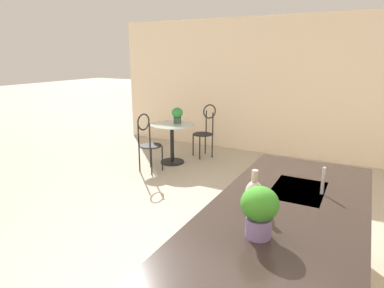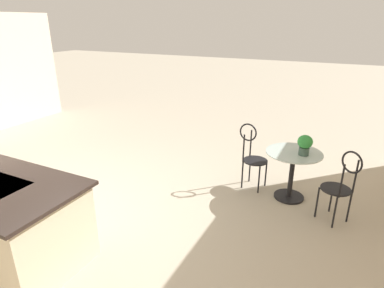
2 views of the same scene
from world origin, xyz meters
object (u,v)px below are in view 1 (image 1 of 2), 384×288
at_px(potted_plant_on_table, 177,114).
at_px(vase_on_counter, 254,194).
at_px(potted_plant_counter_near, 259,209).
at_px(chair_near_window, 205,128).
at_px(chair_by_island, 148,140).
at_px(bistro_table, 172,140).

height_order(potted_plant_on_table, vase_on_counter, vase_on_counter).
distance_m(potted_plant_counter_near, vase_on_counter, 0.38).
distance_m(chair_near_window, chair_by_island, 1.37).
bearing_deg(chair_near_window, potted_plant_counter_near, 29.58).
height_order(chair_by_island, potted_plant_on_table, chair_by_island).
distance_m(bistro_table, potted_plant_counter_near, 4.32).
relative_size(chair_by_island, potted_plant_counter_near, 3.29).
bearing_deg(potted_plant_counter_near, bistro_table, -141.72).
distance_m(potted_plant_on_table, vase_on_counter, 3.99).
xyz_separation_m(bistro_table, vase_on_counter, (3.00, 2.51, 0.58)).
relative_size(potted_plant_on_table, potted_plant_counter_near, 0.92).
relative_size(chair_near_window, vase_on_counter, 3.62).
xyz_separation_m(chair_near_window, potted_plant_on_table, (0.53, -0.33, 0.33)).
distance_m(chair_by_island, potted_plant_counter_near, 3.90).
xyz_separation_m(chair_near_window, vase_on_counter, (3.67, 2.14, 0.46)).
bearing_deg(potted_plant_on_table, chair_by_island, -9.77).
bearing_deg(potted_plant_on_table, potted_plant_counter_near, 36.77).
height_order(bistro_table, chair_by_island, chair_by_island).
bearing_deg(vase_on_counter, chair_near_window, -149.75).
bearing_deg(chair_near_window, bistro_table, -28.96).
bearing_deg(bistro_table, chair_by_island, -8.16).
height_order(bistro_table, vase_on_counter, vase_on_counter).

